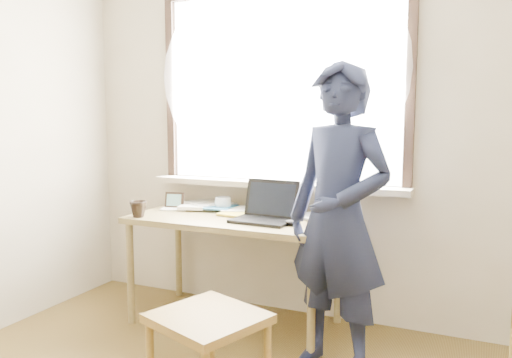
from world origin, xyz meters
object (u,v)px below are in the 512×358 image
at_px(person, 338,219).
at_px(desk, 234,228).
at_px(laptop, 266,211).
at_px(work_chair, 208,329).
at_px(mug_dark, 138,209).
at_px(mug_white, 223,203).

bearing_deg(person, desk, 177.49).
relative_size(laptop, work_chair, 0.66).
bearing_deg(work_chair, person, 55.61).
height_order(mug_dark, person, person).
relative_size(mug_dark, person, 0.07).
bearing_deg(laptop, mug_dark, -163.68).
bearing_deg(desk, mug_dark, -155.19).
height_order(mug_white, person, person).
height_order(desk, person, person).
distance_m(desk, mug_dark, 0.65).
bearing_deg(mug_dark, desk, 24.81).
height_order(mug_dark, work_chair, mug_dark).
relative_size(desk, person, 0.81).
relative_size(mug_white, mug_dark, 1.04).
bearing_deg(desk, laptop, -6.26).
distance_m(mug_dark, work_chair, 1.23).
relative_size(mug_white, person, 0.07).
bearing_deg(work_chair, mug_white, 114.69).
bearing_deg(mug_white, work_chair, -65.31).
bearing_deg(mug_dark, work_chair, -37.27).
bearing_deg(laptop, mug_white, 152.97).
height_order(desk, work_chair, desk).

